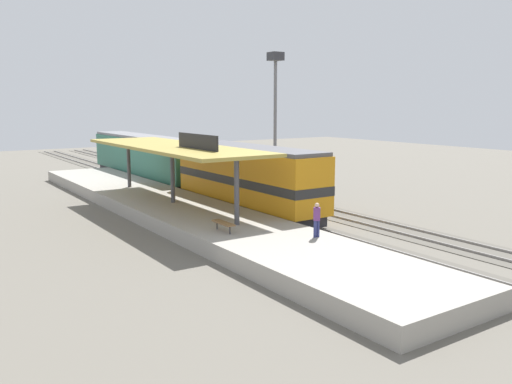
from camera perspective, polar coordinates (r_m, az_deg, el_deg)
ground_plane at (r=39.00m, az=-0.04°, el=-1.43°), size 120.00×120.00×0.00m
track_near at (r=37.93m, az=-2.55°, el=-1.70°), size 3.20×110.00×0.16m
track_far at (r=40.47m, az=3.01°, el=-1.00°), size 3.20×110.00×0.16m
platform at (r=35.72m, az=-8.87°, el=-1.82°), size 6.00×44.00×0.90m
station_canopy at (r=35.08m, az=-8.97°, el=4.71°), size 5.20×18.00×4.70m
platform_bench at (r=27.14m, az=-3.54°, el=-3.37°), size 0.44×1.70×0.50m
locomotive at (r=35.98m, az=-1.02°, el=1.54°), size 2.93×14.43×4.44m
passenger_carriage_single at (r=51.92m, az=-11.91°, el=3.66°), size 2.90×20.00×4.24m
freight_car at (r=42.14m, az=1.02°, el=2.10°), size 2.80×12.00×3.54m
light_mast at (r=46.22m, az=2.09°, el=10.72°), size 1.10×1.10×11.70m
person_waiting at (r=26.07m, az=6.55°, el=-2.80°), size 0.34×0.34×1.71m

